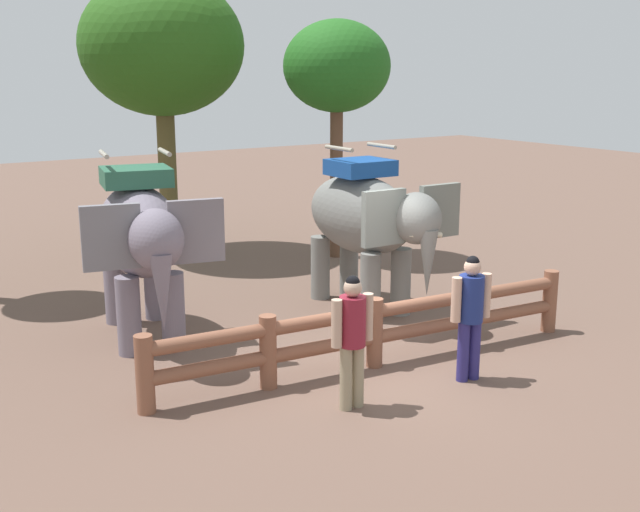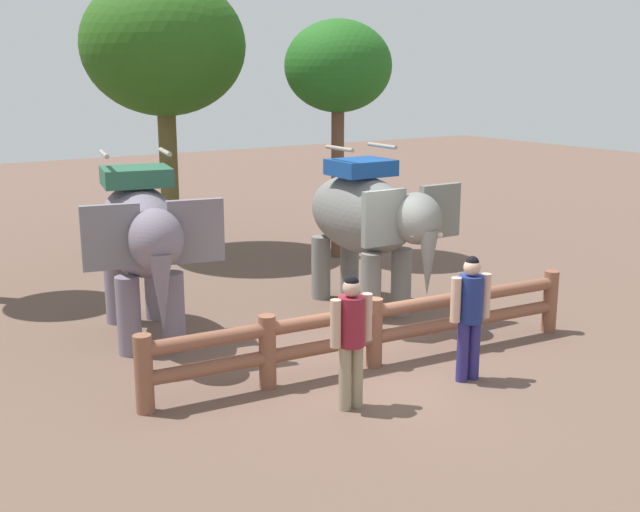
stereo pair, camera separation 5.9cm
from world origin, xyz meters
name	(u,v)px [view 1 (the left image)]	position (x,y,z in m)	size (l,w,h in m)	color
ground_plane	(379,369)	(0.00, 0.00, 0.00)	(60.00, 60.00, 0.00)	brown
log_fence	(375,328)	(0.00, 0.12, 0.61)	(7.12, 0.90, 1.05)	brown
elephant_near_left	(141,237)	(-2.38, 3.14, 1.72)	(2.24, 3.65, 3.06)	slate
elephant_center	(367,219)	(1.63, 2.50, 1.68)	(1.99, 3.47, 2.99)	slate
tourist_woman_in_black	(471,309)	(0.80, -1.03, 1.05)	(0.64, 0.40, 1.82)	navy
tourist_man_in_blue	(352,332)	(-1.14, -0.89, 1.04)	(0.63, 0.35, 1.79)	gray
tree_back_center	(162,47)	(0.40, 8.67, 4.79)	(3.72, 3.72, 6.41)	brown
tree_far_right	(337,69)	(3.53, 6.24, 4.31)	(2.41, 2.41, 5.40)	brown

